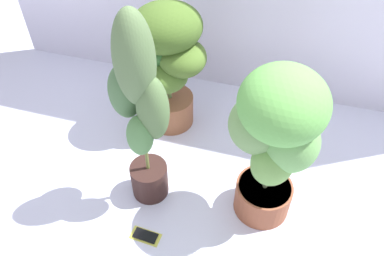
{
  "coord_description": "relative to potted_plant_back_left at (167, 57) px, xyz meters",
  "views": [
    {
      "loc": [
        0.27,
        -1.22,
        1.65
      ],
      "look_at": [
        -0.11,
        0.06,
        0.32
      ],
      "focal_mm": 35.77,
      "sensor_mm": 36.0,
      "label": 1
    }
  ],
  "objects": [
    {
      "name": "potted_plant_back_left",
      "position": [
        0.0,
        0.0,
        0.0
      ],
      "size": [
        0.52,
        0.48,
        0.78
      ],
      "color": "#935838",
      "rests_on": "ground"
    },
    {
      "name": "ground_plane",
      "position": [
        0.34,
        -0.4,
        -0.47
      ],
      "size": [
        8.0,
        8.0,
        0.0
      ],
      "primitive_type": "plane",
      "color": "silver",
      "rests_on": "ground"
    },
    {
      "name": "potted_plant_front_left",
      "position": [
        0.07,
        -0.54,
        0.1
      ],
      "size": [
        0.3,
        0.25,
        1.03
      ],
      "color": "#341E1A",
      "rests_on": "ground"
    },
    {
      "name": "cell_phone",
      "position": [
        0.14,
        -0.79,
        -0.47
      ],
      "size": [
        0.15,
        0.08,
        0.01
      ],
      "rotation": [
        0.0,
        0.0,
        -1.63
      ],
      "color": "gold",
      "rests_on": "ground"
    },
    {
      "name": "potted_plant_front_right",
      "position": [
        0.63,
        -0.47,
        0.05
      ],
      "size": [
        0.42,
        0.43,
        0.84
      ],
      "color": "brown",
      "rests_on": "ground"
    }
  ]
}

